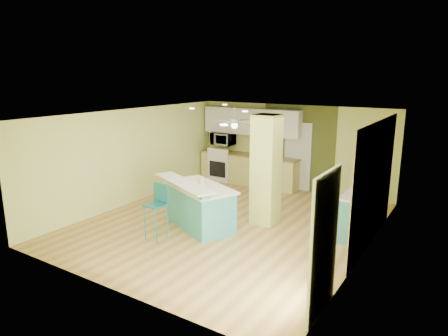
{
  "coord_description": "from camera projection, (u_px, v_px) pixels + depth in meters",
  "views": [
    {
      "loc": [
        4.58,
        -7.39,
        3.35
      ],
      "look_at": [
        -0.42,
        0.4,
        1.18
      ],
      "focal_mm": 32.0,
      "sensor_mm": 36.0,
      "label": 1
    }
  ],
  "objects": [
    {
      "name": "floor",
      "position": [
        230.0,
        223.0,
        9.23
      ],
      "size": [
        6.0,
        7.0,
        0.01
      ],
      "primitive_type": "cube",
      "color": "#A27638",
      "rests_on": "ground"
    },
    {
      "name": "ceiling",
      "position": [
        230.0,
        114.0,
        8.66
      ],
      "size": [
        6.0,
        7.0,
        0.01
      ],
      "primitive_type": "cube",
      "color": "white",
      "rests_on": "wall_back"
    },
    {
      "name": "wall_back",
      "position": [
        292.0,
        147.0,
        11.82
      ],
      "size": [
        6.0,
        0.01,
        2.5
      ],
      "primitive_type": "cube",
      "color": "#DAE279",
      "rests_on": "floor"
    },
    {
      "name": "wall_front",
      "position": [
        109.0,
        216.0,
        6.07
      ],
      "size": [
        6.0,
        0.01,
        2.5
      ],
      "primitive_type": "cube",
      "color": "#DAE279",
      "rests_on": "floor"
    },
    {
      "name": "wall_left",
      "position": [
        133.0,
        156.0,
        10.52
      ],
      "size": [
        0.01,
        7.0,
        2.5
      ],
      "primitive_type": "cube",
      "color": "#DAE279",
      "rests_on": "floor"
    },
    {
      "name": "wall_right",
      "position": [
        368.0,
        191.0,
        7.37
      ],
      "size": [
        0.01,
        7.0,
        2.5
      ],
      "primitive_type": "cube",
      "color": "#DAE279",
      "rests_on": "floor"
    },
    {
      "name": "wood_panel",
      "position": [
        375.0,
        184.0,
        7.87
      ],
      "size": [
        0.02,
        3.4,
        2.5
      ],
      "primitive_type": "cube",
      "color": "#987A57",
      "rests_on": "floor"
    },
    {
      "name": "olive_accent",
      "position": [
        298.0,
        148.0,
        11.7
      ],
      "size": [
        2.2,
        0.02,
        2.5
      ],
      "primitive_type": "cube",
      "color": "#495120",
      "rests_on": "floor"
    },
    {
      "name": "interior_door",
      "position": [
        298.0,
        156.0,
        11.73
      ],
      "size": [
        0.82,
        0.05,
        2.0
      ],
      "primitive_type": "cube",
      "color": "silver",
      "rests_on": "floor"
    },
    {
      "name": "french_door",
      "position": [
        324.0,
        244.0,
        5.54
      ],
      "size": [
        0.04,
        1.08,
        2.1
      ],
      "primitive_type": "cube",
      "color": "silver",
      "rests_on": "floor"
    },
    {
      "name": "column",
      "position": [
        266.0,
        170.0,
        9.01
      ],
      "size": [
        0.55,
        0.55,
        2.5
      ],
      "primitive_type": "cube",
      "color": "#C5D362",
      "rests_on": "floor"
    },
    {
      "name": "kitchen_run",
      "position": [
        249.0,
        169.0,
        12.43
      ],
      "size": [
        3.25,
        0.63,
        0.94
      ],
      "color": "#CEC86C",
      "rests_on": "floor"
    },
    {
      "name": "stove",
      "position": [
        223.0,
        166.0,
        12.92
      ],
      "size": [
        0.76,
        0.66,
        1.08
      ],
      "color": "white",
      "rests_on": "floor"
    },
    {
      "name": "upper_cabinets",
      "position": [
        251.0,
        122.0,
        12.19
      ],
      "size": [
        3.2,
        0.34,
        0.8
      ],
      "primitive_type": "cube",
      "color": "white",
      "rests_on": "wall_back"
    },
    {
      "name": "microwave",
      "position": [
        223.0,
        139.0,
        12.73
      ],
      "size": [
        0.7,
        0.48,
        0.39
      ],
      "primitive_type": "imported",
      "color": "white",
      "rests_on": "wall_back"
    },
    {
      "name": "ceiling_fan",
      "position": [
        234.0,
        122.0,
        10.97
      ],
      "size": [
        1.41,
        1.41,
        0.61
      ],
      "color": "silver",
      "rests_on": "ceiling"
    },
    {
      "name": "pendant_lamp",
      "position": [
        362.0,
        149.0,
        8.02
      ],
      "size": [
        0.14,
        0.14,
        0.69
      ],
      "color": "silver",
      "rests_on": "ceiling"
    },
    {
      "name": "wall_decor",
      "position": [
        377.0,
        167.0,
        7.97
      ],
      "size": [
        0.03,
        0.9,
        0.7
      ],
      "primitive_type": "cube",
      "color": "brown",
      "rests_on": "wood_panel"
    },
    {
      "name": "peninsula",
      "position": [
        199.0,
        205.0,
        8.9
      ],
      "size": [
        2.21,
        1.8,
        1.1
      ],
      "rotation": [
        0.0,
        0.0,
        -0.43
      ],
      "color": "teal",
      "rests_on": "floor"
    },
    {
      "name": "bar_stool",
      "position": [
        158.0,
        202.0,
        8.23
      ],
      "size": [
        0.4,
        0.4,
        1.16
      ],
      "rotation": [
        0.0,
        0.0,
        -0.05
      ],
      "color": "teal",
      "rests_on": "floor"
    },
    {
      "name": "side_counter",
      "position": [
        361.0,
        214.0,
        8.45
      ],
      "size": [
        0.63,
        1.48,
        0.95
      ],
      "color": "teal",
      "rests_on": "floor"
    },
    {
      "name": "fruit_bowl",
      "position": [
        270.0,
        157.0,
        11.83
      ],
      "size": [
        0.3,
        0.3,
        0.07
      ],
      "primitive_type": "imported",
      "rotation": [
        0.0,
        0.0,
        -0.1
      ],
      "color": "#3B2918",
      "rests_on": "kitchen_run"
    },
    {
      "name": "canister",
      "position": [
        201.0,
        183.0,
        8.7
      ],
      "size": [
        0.14,
        0.14,
        0.19
      ],
      "primitive_type": "cylinder",
      "color": "gold",
      "rests_on": "peninsula"
    }
  ]
}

